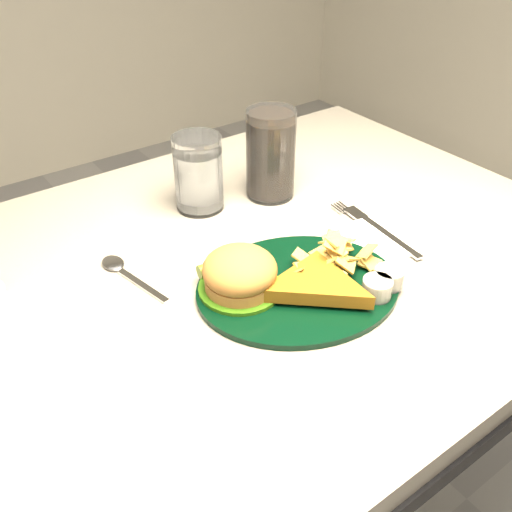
{
  "coord_description": "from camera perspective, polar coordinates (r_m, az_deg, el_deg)",
  "views": [
    {
      "loc": [
        -0.36,
        -0.58,
        1.26
      ],
      "look_at": [
        0.02,
        -0.06,
        0.8
      ],
      "focal_mm": 40.0,
      "sensor_mm": 36.0,
      "label": 1
    }
  ],
  "objects": [
    {
      "name": "dinner_plate",
      "position": [
        0.79,
        4.32,
        -1.47
      ],
      "size": [
        0.35,
        0.32,
        0.07
      ],
      "primitive_type": null,
      "rotation": [
        0.0,
        0.0,
        -0.29
      ],
      "color": "black",
      "rests_on": "table"
    },
    {
      "name": "table",
      "position": [
        1.12,
        -2.62,
        -17.0
      ],
      "size": [
        1.2,
        0.8,
        0.75
      ],
      "primitive_type": null,
      "color": "gray",
      "rests_on": "ground"
    },
    {
      "name": "water_glass",
      "position": [
        0.98,
        -5.77,
        8.24
      ],
      "size": [
        0.1,
        0.1,
        0.13
      ],
      "primitive_type": "cylinder",
      "rotation": [
        0.0,
        0.0,
        0.16
      ],
      "color": "silver",
      "rests_on": "table"
    },
    {
      "name": "spoon",
      "position": [
        0.83,
        -11.3,
        -2.74
      ],
      "size": [
        0.07,
        0.15,
        0.01
      ],
      "primitive_type": null,
      "rotation": [
        0.0,
        0.0,
        0.2
      ],
      "color": "silver",
      "rests_on": "table"
    },
    {
      "name": "fork_napkin",
      "position": [
        0.94,
        12.91,
        2.11
      ],
      "size": [
        0.15,
        0.19,
        0.01
      ],
      "primitive_type": null,
      "rotation": [
        0.0,
        0.0,
        -0.11
      ],
      "color": "white",
      "rests_on": "table"
    },
    {
      "name": "cola_glass",
      "position": [
        1.01,
        1.47,
        10.13
      ],
      "size": [
        0.11,
        0.11,
        0.16
      ],
      "primitive_type": "cylinder",
      "rotation": [
        0.0,
        0.0,
        -0.32
      ],
      "color": "black",
      "rests_on": "table"
    }
  ]
}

